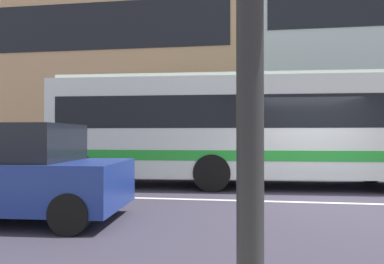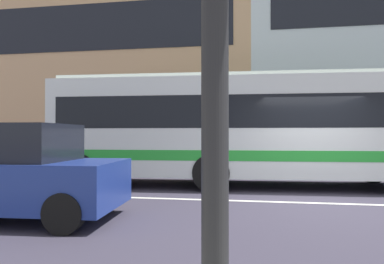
{
  "view_description": "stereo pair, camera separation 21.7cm",
  "coord_description": "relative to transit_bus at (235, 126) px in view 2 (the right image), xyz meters",
  "views": [
    {
      "loc": [
        -1.91,
        -8.01,
        1.51
      ],
      "look_at": [
        -3.31,
        2.11,
        1.61
      ],
      "focal_mm": 32.2,
      "sensor_mm": 36.0,
      "label": 1
    },
    {
      "loc": [
        -1.7,
        -7.98,
        1.51
      ],
      "look_at": [
        -3.31,
        2.11,
        1.61
      ],
      "focal_mm": 32.2,
      "sensor_mm": 36.0,
      "label": 2
    }
  ],
  "objects": [
    {
      "name": "hedge_row_far",
      "position": [
        4.39,
        3.69,
        -1.2
      ],
      "size": [
        13.37,
        1.1,
        1.16
      ],
      "primitive_type": "cube",
      "color": "#204D16",
      "rests_on": "ground_plane"
    },
    {
      "name": "ground_plane",
      "position": [
        2.05,
        -2.37,
        -1.78
      ],
      "size": [
        160.0,
        160.0,
        0.0
      ],
      "primitive_type": "plane",
      "color": "#393544"
    },
    {
      "name": "transit_bus",
      "position": [
        0.0,
        0.0,
        0.0
      ],
      "size": [
        10.74,
        2.96,
        3.23
      ],
      "color": "silver",
      "rests_on": "ground_plane"
    },
    {
      "name": "sedan_oncoming",
      "position": [
        -3.97,
        -4.73,
        -0.97
      ],
      "size": [
        4.32,
        2.0,
        1.71
      ],
      "color": "navy",
      "rests_on": "ground_plane"
    },
    {
      "name": "lane_centre_line",
      "position": [
        2.05,
        -2.37,
        -1.78
      ],
      "size": [
        60.0,
        0.16,
        0.01
      ],
      "primitive_type": "cube",
      "color": "silver",
      "rests_on": "ground_plane"
    },
    {
      "name": "apartment_block_left",
      "position": [
        -10.31,
        11.49,
        4.48
      ],
      "size": [
        21.72,
        9.4,
        12.52
      ],
      "color": "tan",
      "rests_on": "ground_plane"
    }
  ]
}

